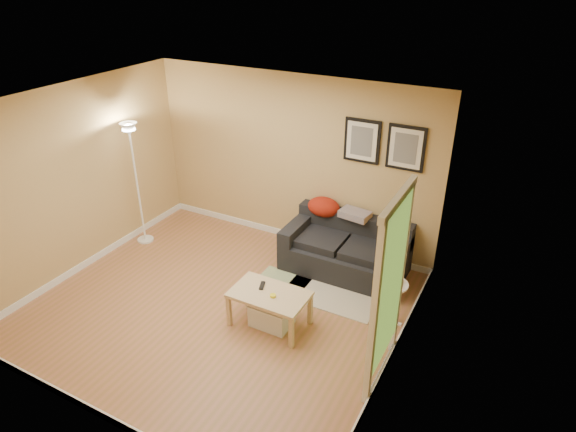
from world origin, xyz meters
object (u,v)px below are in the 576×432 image
object	(u,v)px
sofa	(345,247)
side_table	(390,303)
book_stack	(393,280)
coffee_table	(270,309)
floor_lamp	(138,188)
storage_bin	(272,314)

from	to	relation	value
sofa	side_table	world-z (taller)	sofa
side_table	book_stack	world-z (taller)	book_stack
coffee_table	book_stack	world-z (taller)	book_stack
book_stack	floor_lamp	xyz separation A→B (m)	(-4.02, 0.10, 0.30)
storage_bin	book_stack	size ratio (longest dim) A/B	2.11
storage_bin	floor_lamp	xyz separation A→B (m)	(-2.77, 0.82, 0.76)
storage_bin	sofa	bearing A→B (deg)	77.99
book_stack	floor_lamp	world-z (taller)	floor_lamp
side_table	floor_lamp	size ratio (longest dim) A/B	0.30
floor_lamp	sofa	bearing A→B (deg)	12.73
coffee_table	floor_lamp	size ratio (longest dim) A/B	0.48
floor_lamp	book_stack	bearing A→B (deg)	-1.44
coffee_table	storage_bin	world-z (taller)	coffee_table
sofa	book_stack	xyz separation A→B (m)	(0.92, -0.80, 0.23)
storage_bin	floor_lamp	size ratio (longest dim) A/B	0.26
sofa	book_stack	bearing A→B (deg)	-41.11
storage_bin	coffee_table	bearing A→B (deg)	-169.13
coffee_table	side_table	xyz separation A→B (m)	(1.27, 0.72, 0.06)
side_table	sofa	bearing A→B (deg)	138.81
sofa	side_table	xyz separation A→B (m)	(0.92, -0.81, -0.09)
storage_bin	side_table	world-z (taller)	side_table
storage_bin	book_stack	xyz separation A→B (m)	(1.24, 0.72, 0.46)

